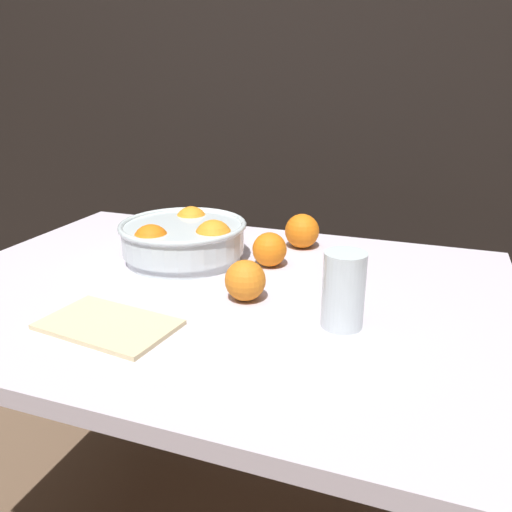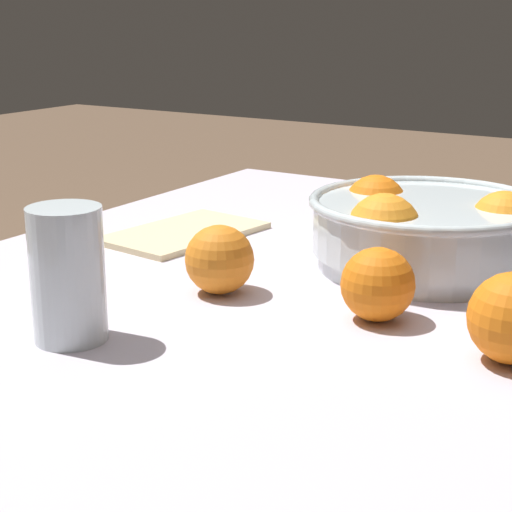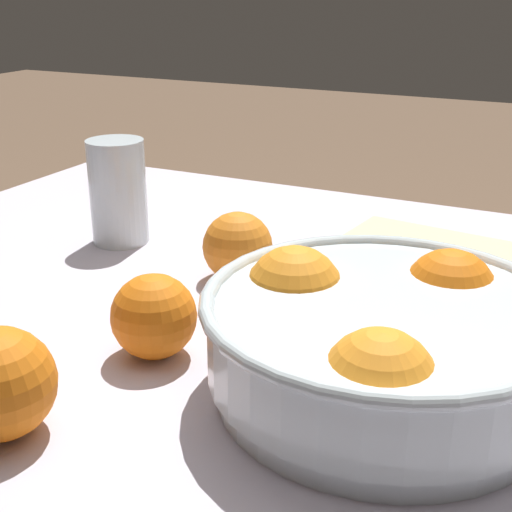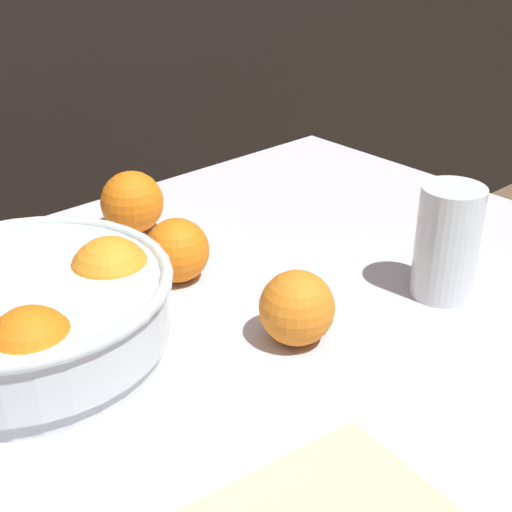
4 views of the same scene
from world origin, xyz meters
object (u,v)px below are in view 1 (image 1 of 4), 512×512
object	(u,v)px
orange_loose_front	(302,231)
orange_loose_near_bowl	(269,249)
juice_glass	(343,293)
orange_loose_aside	(245,280)
fruit_bowl	(184,238)

from	to	relation	value
orange_loose_front	orange_loose_near_bowl	bearing A→B (deg)	-103.36
juice_glass	orange_loose_aside	distance (m)	0.19
fruit_bowl	orange_loose_near_bowl	world-z (taller)	fruit_bowl
fruit_bowl	juice_glass	distance (m)	0.43
fruit_bowl	juice_glass	world-z (taller)	juice_glass
juice_glass	orange_loose_front	distance (m)	0.40
juice_glass	orange_loose_near_bowl	world-z (taller)	juice_glass
orange_loose_near_bowl	orange_loose_aside	bearing A→B (deg)	-85.91
orange_loose_front	orange_loose_aside	bearing A→B (deg)	-93.75
juice_glass	orange_loose_near_bowl	distance (m)	0.29
juice_glass	orange_loose_aside	bearing A→B (deg)	167.03
orange_loose_front	orange_loose_aside	distance (m)	0.32
fruit_bowl	orange_loose_aside	xyz separation A→B (m)	(0.20, -0.15, -0.01)
fruit_bowl	orange_loose_near_bowl	xyz separation A→B (m)	(0.19, 0.02, -0.01)
orange_loose_aside	orange_loose_near_bowl	bearing A→B (deg)	94.09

